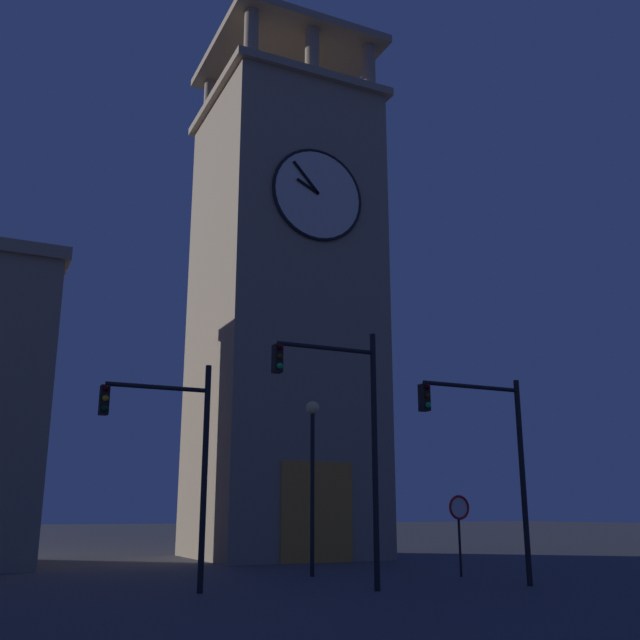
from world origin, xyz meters
TOP-DOWN VIEW (x-y plane):
  - ground_plane at (0.00, 0.00)m, footprint 200.00×200.00m
  - clocktower at (-1.51, -2.46)m, footprint 8.13×8.32m
  - traffic_signal_near at (2.49, 11.75)m, footprint 3.08×0.41m
  - traffic_signal_mid at (6.82, 10.29)m, footprint 2.89×0.41m
  - traffic_signal_far at (-1.77, 12.41)m, footprint 3.45×0.41m
  - street_lamp at (1.32, 7.04)m, footprint 0.44×0.44m
  - no_horn_sign at (-2.89, 9.21)m, footprint 0.78×0.14m

SIDE VIEW (x-z plane):
  - ground_plane at x=0.00m, z-range 0.00..0.00m
  - no_horn_sign at x=-2.89m, z-range 0.69..3.21m
  - traffic_signal_mid at x=6.82m, z-range 0.79..6.64m
  - street_lamp at x=1.32m, z-range 1.06..6.65m
  - traffic_signal_far at x=-1.77m, z-range 0.99..6.76m
  - traffic_signal_near at x=2.49m, z-range 0.98..7.83m
  - clocktower at x=-1.51m, z-range -2.39..25.59m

